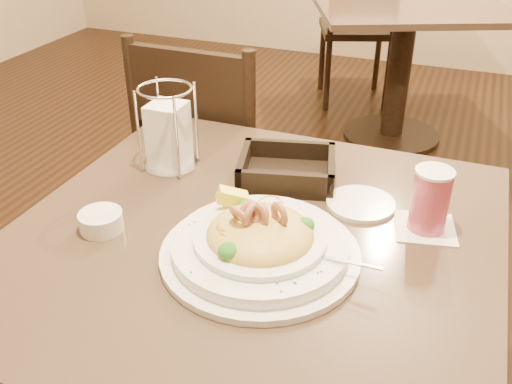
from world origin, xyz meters
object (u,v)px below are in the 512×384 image
(main_table, at_px, (253,325))
(background_table, at_px, (402,48))
(napkin_caddy, at_px, (169,134))
(side_plate, at_px, (361,204))
(dining_chair_near, at_px, (213,167))
(dining_chair_far, at_px, (359,23))
(pasta_bowl, at_px, (260,242))
(butter_ramekin, at_px, (101,221))
(drink_glass, at_px, (430,201))
(bread_basket, at_px, (287,171))

(main_table, xyz_separation_m, background_table, (-0.02, 2.13, 0.00))
(napkin_caddy, bearing_deg, side_plate, -1.39)
(dining_chair_near, relative_size, side_plate, 6.67)
(dining_chair_far, xyz_separation_m, pasta_bowl, (0.38, -2.64, 0.27))
(napkin_caddy, height_order, butter_ramekin, napkin_caddy)
(side_plate, xyz_separation_m, butter_ramekin, (-0.44, -0.26, 0.01))
(drink_glass, xyz_separation_m, napkin_caddy, (-0.57, 0.05, 0.02))
(dining_chair_near, xyz_separation_m, drink_glass, (0.68, -0.49, 0.30))
(bread_basket, xyz_separation_m, napkin_caddy, (-0.27, -0.04, 0.06))
(pasta_bowl, bearing_deg, main_table, 122.24)
(butter_ramekin, bearing_deg, side_plate, 30.73)
(bread_basket, bearing_deg, dining_chair_far, 98.01)
(main_table, bearing_deg, pasta_bowl, -57.76)
(dining_chair_near, height_order, bread_basket, dining_chair_near)
(main_table, relative_size, background_table, 0.76)
(background_table, xyz_separation_m, drink_glass, (0.32, -2.00, 0.30))
(dining_chair_near, bearing_deg, main_table, 122.31)
(background_table, bearing_deg, side_plate, -84.59)
(dining_chair_near, height_order, napkin_caddy, same)
(drink_glass, xyz_separation_m, butter_ramekin, (-0.57, -0.22, -0.04))
(bread_basket, height_order, napkin_caddy, napkin_caddy)
(drink_glass, distance_m, napkin_caddy, 0.58)
(background_table, bearing_deg, bread_basket, -89.66)
(pasta_bowl, bearing_deg, side_plate, 60.94)
(napkin_caddy, bearing_deg, main_table, -34.09)
(dining_chair_near, xyz_separation_m, napkin_caddy, (0.11, -0.44, 0.32))
(butter_ramekin, bearing_deg, pasta_bowl, 5.12)
(dining_chair_near, distance_m, butter_ramekin, 0.77)
(background_table, distance_m, bread_basket, 1.93)
(dining_chair_near, bearing_deg, drink_glass, 145.30)
(dining_chair_near, height_order, pasta_bowl, dining_chair_near)
(main_table, bearing_deg, background_table, 90.46)
(main_table, relative_size, drink_glass, 6.84)
(dining_chair_near, relative_size, drink_glass, 7.07)
(butter_ramekin, bearing_deg, napkin_caddy, 89.89)
(bread_basket, bearing_deg, butter_ramekin, -130.59)
(drink_glass, height_order, side_plate, drink_glass)
(main_table, height_order, bread_basket, bread_basket)
(main_table, relative_size, dining_chair_near, 0.97)
(background_table, height_order, drink_glass, drink_glass)
(drink_glass, bearing_deg, butter_ramekin, -158.64)
(dining_chair_far, distance_m, side_plate, 2.47)
(main_table, height_order, dining_chair_far, dining_chair_far)
(pasta_bowl, bearing_deg, background_table, 91.45)
(pasta_bowl, distance_m, napkin_caddy, 0.40)
(side_plate, distance_m, butter_ramekin, 0.51)
(background_table, bearing_deg, dining_chair_near, -103.52)
(butter_ramekin, bearing_deg, dining_chair_near, 98.61)
(napkin_caddy, xyz_separation_m, butter_ramekin, (-0.00, -0.27, -0.06))
(pasta_bowl, relative_size, side_plate, 2.82)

